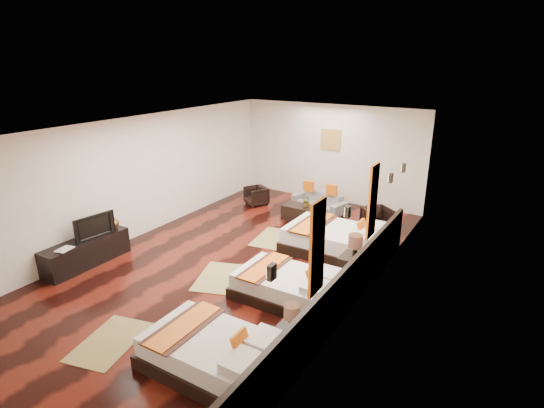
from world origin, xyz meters
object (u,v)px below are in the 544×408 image
Objects in this scene: figurine at (111,222)px; armchair_left at (256,196)px; table_plant at (307,201)px; coffee_table at (302,213)px; book at (60,249)px; sofa at (319,201)px; bed_near at (215,353)px; tv at (93,226)px; tv_console at (86,252)px; bed_far at (339,241)px; armchair_right at (377,219)px; bed_mid at (290,286)px; nightstand_a at (291,338)px; nightstand_b at (354,266)px.

figurine is 4.37m from armchair_left.
coffee_table is at bearing -170.31° from table_plant.
book is 6.63m from sofa.
tv is (-4.14, 1.30, 0.55)m from bed_near.
sofa is at bearing 64.60° from tv_console.
armchair_right is at bearing 79.88° from bed_far.
armchair_left is at bearing -2.71° from tv.
bed_mid is 1.52m from nightstand_a.
table_plant is at bearing -24.33° from tv.
bed_mid reaches higher than coffee_table.
nightstand_a is at bearing 45.86° from bed_near.
nightstand_b is 4.93m from armchair_left.
tv reaches higher than table_plant.
armchair_right is (0.31, 3.86, 0.04)m from bed_mid.
armchair_left is at bearing 129.71° from bed_mid.
tv is 2.65× the size of figurine.
tv is at bearing -84.19° from figurine.
sofa is at bearing 103.27° from bed_near.
nightstand_a is 2.77× the size of table_plant.
book is (-4.95, -2.63, 0.22)m from nightstand_b.
bed_near is 4.38m from tv.
book is 0.54× the size of armchair_left.
nightstand_a is at bearing -53.61° from sofa.
bed_mid is 1.04× the size of tv_console.
tv_console is at bearing -100.56° from sofa.
bed_near is 2.24× the size of tv.
nightstand_a is at bearing -65.49° from table_plant.
book is at bearing -90.00° from figurine.
nightstand_b is at bearing 90.00° from nightstand_a.
book is (-4.19, -1.53, 0.32)m from bed_mid.
figurine is at bearing -125.64° from table_plant.
bed_near is 5.96m from armchair_right.
nightstand_b is 5.37m from tv_console.
tv_console is 1.80× the size of coffee_table.
figurine is at bearing 156.88° from bed_near.
figurine is at bearing -71.93° from armchair_left.
tv_console is 5.54× the size of figurine.
bed_near is 6.46× the size of table_plant.
armchair_left is (0.87, 4.74, -0.53)m from tv.
bed_far reaches higher than book.
figurine is 6.14m from armchair_right.
tv is at bearing -158.82° from nightstand_b.
figurine reaches higher than bed_mid.
tv_console is at bearing 173.01° from tv.
tv_console is 5.28m from table_plant.
armchair_right is (4.50, 4.85, 0.01)m from tv_console.
tv reaches higher than nightstand_a.
bed_far is 2.61× the size of tv.
table_plant reaches higher than coffee_table.
nightstand_a is at bearing -64.32° from coffee_table.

